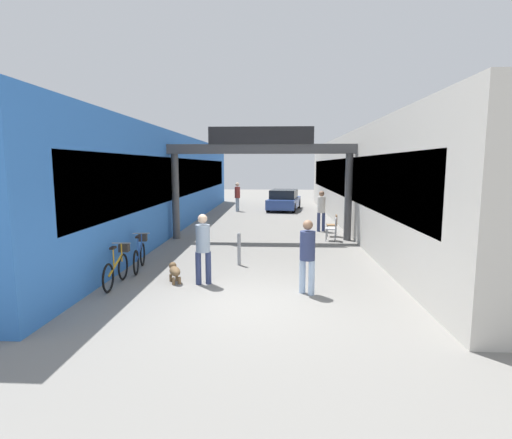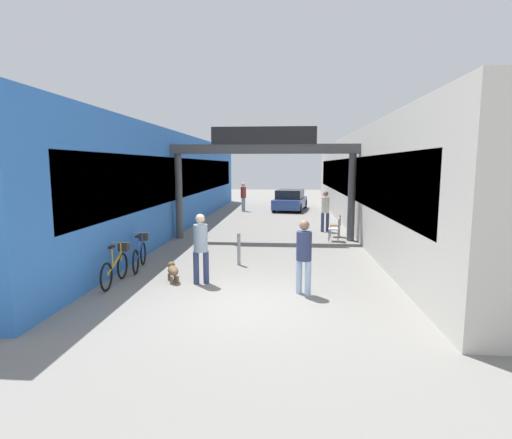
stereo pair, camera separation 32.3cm
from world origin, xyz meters
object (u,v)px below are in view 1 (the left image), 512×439
(bicycle_orange_nearest, at_px, (117,267))
(cafe_chair_aluminium_nearer, at_px, (333,227))
(pedestrian_with_dog, at_px, (203,244))
(bollard_post_metal, at_px, (239,249))
(bicycle_blue_second, at_px, (140,254))
(pedestrian_elderly_walking, at_px, (237,195))
(parked_car_blue, at_px, (284,200))
(pedestrian_companion, at_px, (307,252))
(pedestrian_carrying_crate, at_px, (321,208))
(cafe_chair_wood_farther, at_px, (334,223))
(dog_on_leash, at_px, (174,271))

(bicycle_orange_nearest, bearing_deg, cafe_chair_aluminium_nearer, 44.86)
(pedestrian_with_dog, bearing_deg, bollard_post_metal, 69.90)
(bicycle_orange_nearest, relative_size, bicycle_blue_second, 1.01)
(pedestrian_elderly_walking, xyz_separation_m, parked_car_blue, (2.95, 0.86, -0.40))
(pedestrian_companion, bearing_deg, bollard_post_metal, 124.83)
(pedestrian_carrying_crate, distance_m, bicycle_blue_second, 8.88)
(pedestrian_with_dog, height_order, pedestrian_companion, pedestrian_with_dog)
(pedestrian_companion, distance_m, parked_car_blue, 17.06)
(cafe_chair_aluminium_nearer, height_order, cafe_chair_wood_farther, same)
(pedestrian_elderly_walking, height_order, bicycle_orange_nearest, pedestrian_elderly_walking)
(bollard_post_metal, xyz_separation_m, cafe_chair_wood_farther, (3.41, 4.91, 0.05))
(pedestrian_carrying_crate, relative_size, bicycle_orange_nearest, 1.05)
(dog_on_leash, xyz_separation_m, bollard_post_metal, (1.44, 1.78, 0.20))
(dog_on_leash, bearing_deg, bicycle_orange_nearest, -169.37)
(pedestrian_elderly_walking, height_order, dog_on_leash, pedestrian_elderly_walking)
(pedestrian_carrying_crate, bearing_deg, bicycle_orange_nearest, -125.32)
(pedestrian_with_dog, xyz_separation_m, cafe_chair_aluminium_nearer, (3.94, 5.85, -0.45))
(pedestrian_carrying_crate, height_order, cafe_chair_wood_farther, pedestrian_carrying_crate)
(pedestrian_elderly_walking, bearing_deg, bicycle_blue_second, -95.39)
(pedestrian_carrying_crate, height_order, bicycle_orange_nearest, pedestrian_carrying_crate)
(pedestrian_elderly_walking, xyz_separation_m, dog_on_leash, (-0.07, -15.45, -0.76))
(pedestrian_carrying_crate, bearing_deg, bicycle_blue_second, -130.44)
(pedestrian_carrying_crate, relative_size, pedestrian_elderly_walking, 0.98)
(cafe_chair_wood_farther, bearing_deg, pedestrian_companion, -102.47)
(cafe_chair_aluminium_nearer, xyz_separation_m, cafe_chair_wood_farther, (0.16, 0.96, 0.00))
(cafe_chair_wood_farther, height_order, parked_car_blue, parked_car_blue)
(bicycle_blue_second, bearing_deg, pedestrian_carrying_crate, 49.56)
(bicycle_blue_second, bearing_deg, pedestrian_elderly_walking, 84.61)
(parked_car_blue, bearing_deg, bicycle_orange_nearest, -104.71)
(pedestrian_elderly_walking, xyz_separation_m, bollard_post_metal, (1.37, -13.67, -0.56))
(bollard_post_metal, height_order, cafe_chair_aluminium_nearer, bollard_post_metal)
(dog_on_leash, relative_size, bicycle_blue_second, 0.39)
(pedestrian_carrying_crate, xyz_separation_m, bicycle_orange_nearest, (-5.81, -8.20, -0.59))
(bollard_post_metal, bearing_deg, pedestrian_elderly_walking, 95.72)
(pedestrian_with_dog, distance_m, cafe_chair_wood_farther, 7.97)
(bollard_post_metal, relative_size, cafe_chair_wood_farther, 1.07)
(pedestrian_with_dog, height_order, bicycle_orange_nearest, pedestrian_with_dog)
(pedestrian_with_dog, xyz_separation_m, bicycle_blue_second, (-2.02, 1.32, -0.55))
(pedestrian_elderly_walking, bearing_deg, dog_on_leash, -90.26)
(bollard_post_metal, bearing_deg, dog_on_leash, -128.91)
(dog_on_leash, xyz_separation_m, bicycle_blue_second, (-1.27, 1.20, 0.15))
(pedestrian_companion, distance_m, bicycle_orange_nearest, 4.59)
(pedestrian_companion, bearing_deg, pedestrian_carrying_crate, 81.65)
(pedestrian_with_dog, relative_size, pedestrian_companion, 1.02)
(dog_on_leash, xyz_separation_m, bicycle_orange_nearest, (-1.33, -0.25, 0.15))
(bicycle_orange_nearest, relative_size, bollard_post_metal, 1.77)
(dog_on_leash, distance_m, bollard_post_metal, 2.30)
(pedestrian_companion, relative_size, cafe_chair_aluminium_nearer, 1.89)
(dog_on_leash, distance_m, cafe_chair_wood_farther, 8.27)
(pedestrian_carrying_crate, bearing_deg, pedestrian_elderly_walking, 120.43)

